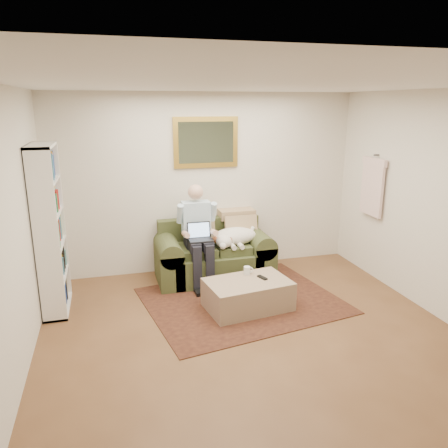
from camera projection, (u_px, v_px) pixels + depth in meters
name	position (u px, v px, depth m)	size (l,w,h in m)	color
room_shell	(254.00, 220.00, 4.42)	(4.51, 5.00, 2.61)	brown
rug	(242.00, 300.00, 5.58)	(2.34, 1.88, 0.01)	black
sofa	(214.00, 259.00, 6.27)	(1.63, 0.83, 0.98)	#414424
seated_man	(199.00, 236.00, 5.96)	(0.54, 0.77, 1.37)	#8CBCD8
laptop	(200.00, 235.00, 5.90)	(0.32, 0.25, 0.23)	black
sleeping_dog	(235.00, 236.00, 6.18)	(0.67, 0.42, 0.25)	white
ottoman	(248.00, 295.00, 5.33)	(1.00, 0.63, 0.36)	tan
coffee_mug	(247.00, 270.00, 5.48)	(0.08, 0.08, 0.10)	white
tv_remote	(262.00, 278.00, 5.36)	(0.05, 0.15, 0.02)	black
bookshelf	(50.00, 230.00, 5.13)	(0.28, 0.80, 2.00)	white
wall_mirror	(206.00, 142.00, 6.23)	(0.94, 0.04, 0.72)	gold
hanging_shirt	(373.00, 184.00, 6.12)	(0.06, 0.52, 0.90)	#FCD8D0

